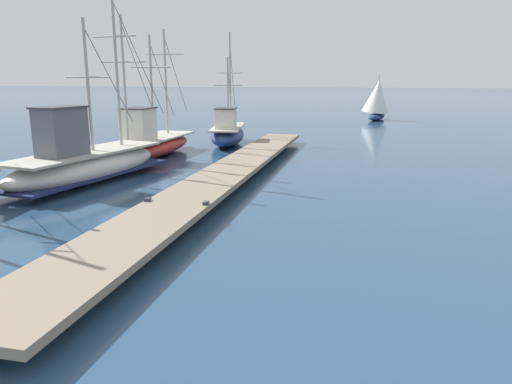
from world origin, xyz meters
TOP-DOWN VIEW (x-y plane):
  - floating_dock at (-5.00, 14.85)m, footprint 3.03×23.20m
  - fishing_boat_0 at (-9.79, 13.54)m, footprint 2.90×8.47m
  - fishing_boat_2 at (-10.40, 19.31)m, footprint 2.46×8.23m
  - fishing_boat_3 at (-8.26, 24.17)m, footprint 2.95×7.02m
  - distant_sailboat at (-1.13, 43.19)m, footprint 2.90×4.69m

SIDE VIEW (x-z plane):
  - floating_dock at x=-5.00m, z-range 0.10..0.63m
  - fishing_boat_2 at x=-10.40m, z-range -2.39..3.70m
  - fishing_boat_3 at x=-8.26m, z-range -2.34..3.74m
  - fishing_boat_0 at x=-9.79m, z-range -2.61..4.07m
  - distant_sailboat at x=-1.13m, z-range -0.17..3.68m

